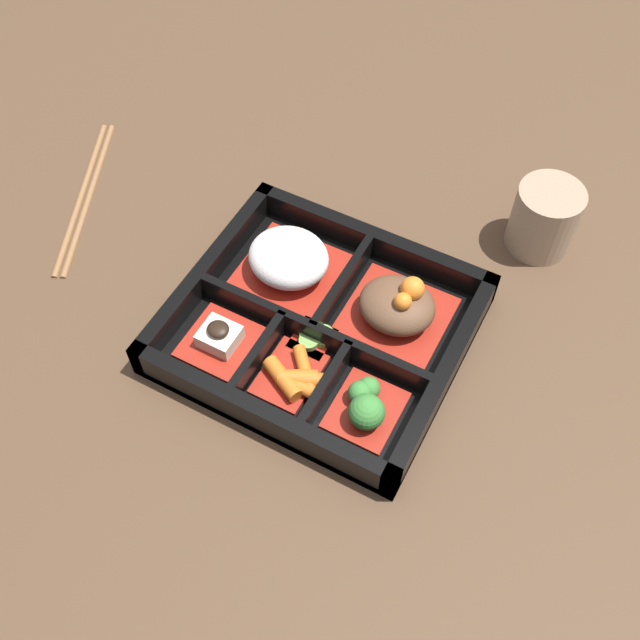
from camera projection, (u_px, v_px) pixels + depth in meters
The scene contains 11 objects.
ground_plane at pixel (320, 335), 0.72m from camera, with size 3.00×3.00×0.00m, color #4C3523.
bento_base at pixel (320, 332), 0.71m from camera, with size 0.26×0.24×0.01m.
bento_rim at pixel (318, 327), 0.70m from camera, with size 0.26×0.24×0.04m.
bowl_rice at pixel (289, 260), 0.73m from camera, with size 0.10×0.10×0.05m.
bowl_stew at pixel (397, 307), 0.70m from camera, with size 0.10×0.10×0.06m.
bowl_tofu at pixel (220, 339), 0.69m from camera, with size 0.07×0.07×0.03m.
bowl_carrots at pixel (295, 377), 0.67m from camera, with size 0.06×0.07×0.02m.
bowl_greens at pixel (366, 406), 0.64m from camera, with size 0.06×0.07×0.04m.
bowl_pickles at pixel (313, 338), 0.70m from camera, with size 0.04×0.04×0.01m.
tea_cup at pixel (545, 217), 0.75m from camera, with size 0.07×0.07×0.07m.
chopsticks at pixel (85, 195), 0.82m from camera, with size 0.11×0.21×0.01m.
Camera 1 is at (0.19, -0.35, 0.60)m, focal length 42.00 mm.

